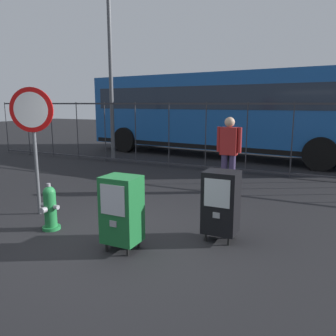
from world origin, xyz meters
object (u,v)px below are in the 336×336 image
Objects in this scene: stop_sign at (33,125)px; street_light_near_left at (110,52)px; bus_near at (222,110)px; newspaper_box_primary at (221,202)px; fire_hydrant at (50,208)px; newspaper_box_secondary at (122,209)px; pedestrian at (229,150)px.

street_light_near_left is (-2.42, 5.80, 2.08)m from stop_sign.
stop_sign is at bearing -89.73° from bus_near.
bus_near is (-2.39, 7.88, 1.14)m from newspaper_box_primary.
fire_hydrant is 0.12× the size of street_light_near_left.
stop_sign is 8.22m from bus_near.
street_light_near_left is at bearing -137.93° from bus_near.
fire_hydrant is 8.74m from bus_near.
newspaper_box_primary is at bearing -66.67° from bus_near.
fire_hydrant is 7.77m from street_light_near_left.
street_light_near_left is (-4.60, 6.41, 3.11)m from newspaper_box_secondary.
stop_sign is 0.36× the size of street_light_near_left.
bus_near is (-1.74, 5.22, 0.76)m from pedestrian.
street_light_near_left reaches higher than fire_hydrant.
street_light_near_left is at bearing 125.67° from newspaper_box_secondary.
newspaper_box_primary is 0.16× the size of street_light_near_left.
fire_hydrant is 0.07× the size of bus_near.
fire_hydrant is 0.33× the size of stop_sign.
newspaper_box_primary is 0.61× the size of pedestrian.
pedestrian is at bearing 103.59° from newspaper_box_primary.
stop_sign is at bearing 147.95° from fire_hydrant.
bus_near is (0.89, 8.17, 0.11)m from stop_sign.
stop_sign reaches higher than pedestrian.
bus_near is at bearing 35.58° from street_light_near_left.
newspaper_box_primary is 8.51m from street_light_near_left.
fire_hydrant is 1.46m from newspaper_box_secondary.
pedestrian is (-0.64, 2.66, 0.38)m from newspaper_box_primary.
bus_near is at bearing 108.46° from pedestrian.
pedestrian is (1.88, 3.42, 0.60)m from fire_hydrant.
bus_near reaches higher than newspaper_box_secondary.
pedestrian is at bearing 82.79° from newspaper_box_secondary.
stop_sign reaches higher than newspaper_box_primary.
newspaper_box_primary is 2.76m from pedestrian.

